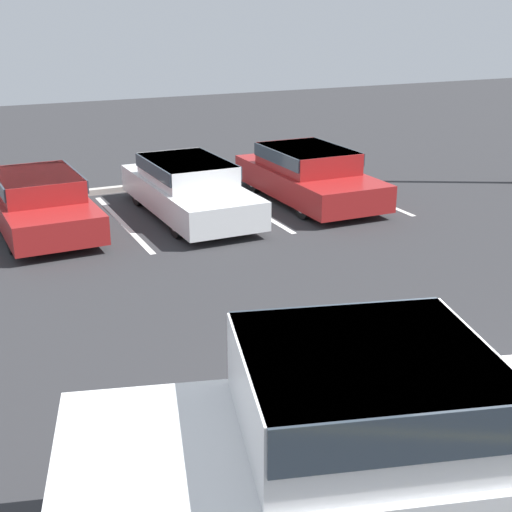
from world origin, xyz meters
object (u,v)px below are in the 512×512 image
object	(u,v)px
parked_sedan_a	(39,200)
parked_sedan_b	(188,186)
pickup_truck	(394,454)
parked_sedan_c	(308,173)
wheel_stop_curb	(110,190)

from	to	relation	value
parked_sedan_a	parked_sedan_b	xyz separation A→B (m)	(3.13, -0.30, 0.03)
pickup_truck	parked_sedan_c	size ratio (longest dim) A/B	1.30
parked_sedan_b	parked_sedan_c	distance (m)	3.01
wheel_stop_curb	parked_sedan_c	bearing A→B (deg)	-33.01
parked_sedan_a	wheel_stop_curb	distance (m)	3.18
parked_sedan_a	parked_sedan_c	distance (m)	6.14
pickup_truck	parked_sedan_c	world-z (taller)	pickup_truck
parked_sedan_b	wheel_stop_curb	size ratio (longest dim) A/B	2.70
parked_sedan_a	parked_sedan_c	bearing A→B (deg)	85.77
parked_sedan_b	wheel_stop_curb	distance (m)	2.97
parked_sedan_a	wheel_stop_curb	xyz separation A→B (m)	(2.02, 2.40, -0.56)
parked_sedan_a	parked_sedan_b	size ratio (longest dim) A/B	0.93
parked_sedan_c	wheel_stop_curb	world-z (taller)	parked_sedan_c
parked_sedan_b	parked_sedan_c	world-z (taller)	parked_sedan_c
parked_sedan_c	wheel_stop_curb	distance (m)	4.95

